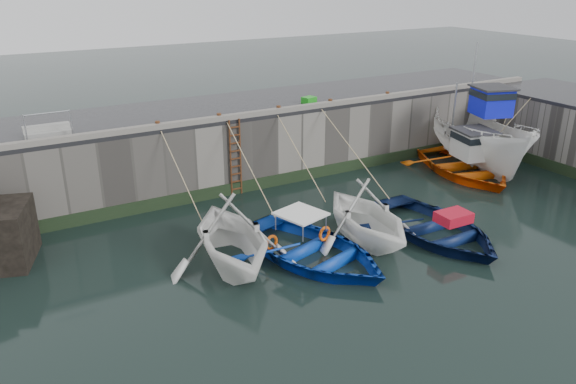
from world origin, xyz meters
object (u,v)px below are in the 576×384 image
boat_near_blacktrim (365,239)px  bollard_a (158,125)px  ladder (236,158)px  bollard_c (279,109)px  fish_crate (309,100)px  boat_far_orange (464,165)px  boat_near_blue (312,259)px  boat_far_white (479,141)px  bollard_e (387,95)px  bollard_b (219,117)px  bollard_d (330,102)px  boat_near_navy (434,236)px  boat_near_white (232,264)px

boat_near_blacktrim → bollard_a: bollard_a is taller
ladder → bollard_c: (2.20, 0.34, 1.71)m
fish_crate → bollard_c: size_ratio=2.07×
boat_far_orange → bollard_a: boat_far_orange is taller
boat_near_blue → boat_far_white: size_ratio=0.69×
boat_near_blue → bollard_e: (8.27, 6.69, 3.30)m
boat_near_blacktrim → boat_far_white: size_ratio=0.57×
bollard_b → bollard_d: bearing=0.0°
ladder → bollard_e: 8.19m
bollard_e → bollard_d: bearing=180.0°
boat_near_blacktrim → bollard_d: (2.71, 6.38, 3.30)m
boat_near_blacktrim → bollard_d: size_ratio=16.65×
fish_crate → bollard_e: size_ratio=2.07×
boat_far_orange → boat_far_white: bearing=31.0°
boat_near_navy → fish_crate: (-0.17, 8.22, 3.30)m
ladder → boat_near_navy: size_ratio=0.57×
boat_far_orange → bollard_a: 13.83m
boat_far_orange → bollard_d: (-5.36, 3.11, 2.89)m
bollard_b → bollard_e: size_ratio=1.00×
fish_crate → bollard_b: bollard_b is taller
bollard_a → boat_near_white: bearing=-86.5°
ladder → bollard_d: 5.11m
boat_near_navy → bollard_e: (3.61, 7.36, 3.30)m
boat_far_orange → bollard_d: 6.84m
bollard_c → boat_far_orange: bearing=-21.3°
boat_far_orange → bollard_a: size_ratio=25.03×
ladder → bollard_e: size_ratio=11.43×
fish_crate → bollard_d: size_ratio=2.07×
fish_crate → bollard_d: bearing=-70.0°
boat_near_navy → bollard_b: bearing=124.7°
boat_far_white → boat_near_navy: bearing=-128.9°
boat_near_navy → bollard_b: size_ratio=19.90×
boat_far_orange → fish_crate: 7.70m
ladder → boat_far_white: 11.73m
bollard_b → boat_far_white: bearing=-12.6°
boat_near_blue → boat_near_navy: (4.66, -0.67, 0.00)m
boat_near_white → bollard_d: bearing=46.0°
boat_near_navy → bollard_b: 9.44m
boat_near_blue → boat_far_orange: boat_far_orange is taller
boat_near_blacktrim → boat_near_navy: boat_near_blacktrim is taller
boat_near_blacktrim → bollard_c: 7.18m
boat_near_white → boat_far_white: bearing=20.6°
fish_crate → bollard_e: bollard_e is taller
bollard_b → bollard_d: same height
boat_far_orange → fish_crate: size_ratio=12.08×
boat_far_orange → bollard_a: bearing=179.8°
ladder → bollard_a: bollard_a is taller
boat_near_navy → bollard_a: 10.94m
boat_near_blacktrim → fish_crate: 8.23m
bollard_a → bollard_d: 7.80m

